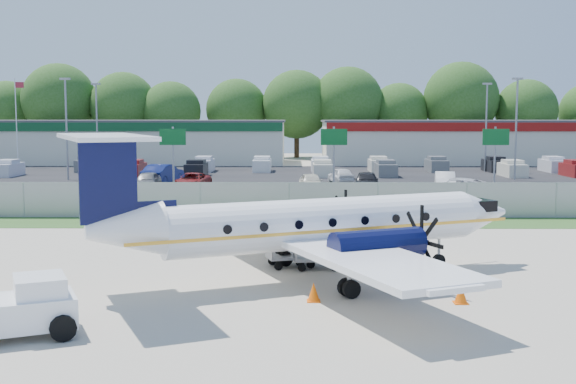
{
  "coord_description": "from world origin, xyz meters",
  "views": [
    {
      "loc": [
        0.25,
        -26.31,
        5.7
      ],
      "look_at": [
        0.0,
        6.0,
        2.3
      ],
      "focal_mm": 45.0,
      "sensor_mm": 36.0,
      "label": 1
    }
  ],
  "objects_px": {
    "aircraft": "(316,224)",
    "baggage_cart_far": "(317,257)",
    "baggage_cart_near": "(291,255)",
    "pushback_tug": "(23,308)"
  },
  "relations": [
    {
      "from": "aircraft",
      "to": "baggage_cart_near",
      "type": "distance_m",
      "value": 2.8
    },
    {
      "from": "aircraft",
      "to": "pushback_tug",
      "type": "bearing_deg",
      "value": -139.97
    },
    {
      "from": "pushback_tug",
      "to": "baggage_cart_near",
      "type": "bearing_deg",
      "value": 51.45
    },
    {
      "from": "pushback_tug",
      "to": "baggage_cart_near",
      "type": "distance_m",
      "value": 11.16
    },
    {
      "from": "baggage_cart_near",
      "to": "aircraft",
      "type": "bearing_deg",
      "value": -68.47
    },
    {
      "from": "pushback_tug",
      "to": "baggage_cart_near",
      "type": "relative_size",
      "value": 1.66
    },
    {
      "from": "aircraft",
      "to": "baggage_cart_far",
      "type": "bearing_deg",
      "value": 86.46
    },
    {
      "from": "baggage_cart_far",
      "to": "aircraft",
      "type": "bearing_deg",
      "value": -93.54
    },
    {
      "from": "aircraft",
      "to": "baggage_cart_far",
      "type": "relative_size",
      "value": 9.03
    },
    {
      "from": "baggage_cart_near",
      "to": "baggage_cart_far",
      "type": "relative_size",
      "value": 1.1
    }
  ]
}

